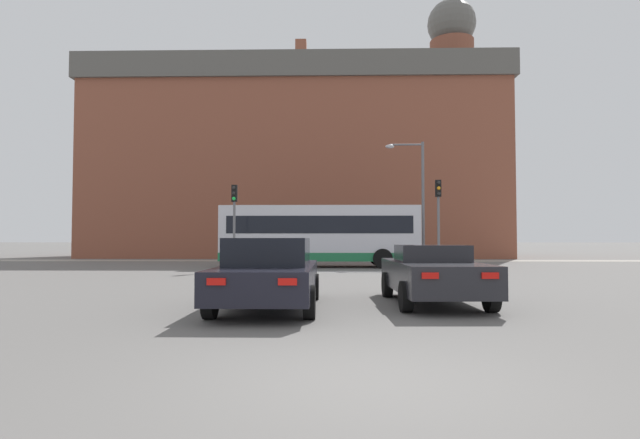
% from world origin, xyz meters
% --- Properties ---
extents(ground_plane, '(400.00, 400.00, 0.00)m').
position_xyz_m(ground_plane, '(0.00, 0.00, 0.00)').
color(ground_plane, '#605E5B').
extents(stop_line_strip, '(7.28, 0.30, 0.01)m').
position_xyz_m(stop_line_strip, '(0.00, 17.42, 0.00)').
color(stop_line_strip, silver).
rests_on(stop_line_strip, ground_plane).
extents(far_pavement, '(68.08, 2.50, 0.01)m').
position_xyz_m(far_pavement, '(0.00, 28.94, 0.01)').
color(far_pavement, gray).
rests_on(far_pavement, ground_plane).
extents(brick_civic_building, '(33.86, 12.70, 22.40)m').
position_xyz_m(brick_civic_building, '(-3.01, 37.91, 8.12)').
color(brick_civic_building, brown).
rests_on(brick_civic_building, ground_plane).
extents(car_saloon_left, '(2.09, 4.92, 1.52)m').
position_xyz_m(car_saloon_left, '(-1.71, 5.61, 0.77)').
color(car_saloon_left, black).
rests_on(car_saloon_left, ground_plane).
extents(car_roadster_right, '(2.07, 4.42, 1.36)m').
position_xyz_m(car_roadster_right, '(2.00, 6.43, 0.69)').
color(car_roadster_right, '#232328').
rests_on(car_roadster_right, ground_plane).
extents(bus_crossing_lead, '(10.37, 2.67, 3.23)m').
position_xyz_m(bus_crossing_lead, '(-0.95, 21.32, 1.73)').
color(bus_crossing_lead, silver).
rests_on(bus_crossing_lead, ground_plane).
extents(traffic_light_near_left, '(0.26, 0.31, 4.05)m').
position_xyz_m(traffic_light_near_left, '(-4.94, 18.21, 2.73)').
color(traffic_light_near_left, slate).
rests_on(traffic_light_near_left, ground_plane).
extents(traffic_light_near_right, '(0.26, 0.31, 4.29)m').
position_xyz_m(traffic_light_near_right, '(4.72, 18.37, 2.88)').
color(traffic_light_near_right, slate).
rests_on(traffic_light_near_right, ground_plane).
extents(traffic_light_far_left, '(0.26, 0.31, 3.77)m').
position_xyz_m(traffic_light_far_left, '(-4.80, 28.40, 2.55)').
color(traffic_light_far_left, slate).
rests_on(traffic_light_far_left, ground_plane).
extents(street_lamp_junction, '(2.18, 0.36, 6.96)m').
position_xyz_m(street_lamp_junction, '(4.43, 22.78, 4.28)').
color(street_lamp_junction, slate).
rests_on(street_lamp_junction, ground_plane).
extents(pedestrian_waiting, '(0.41, 0.25, 1.76)m').
position_xyz_m(pedestrian_waiting, '(-4.93, 29.03, 1.04)').
color(pedestrian_waiting, brown).
rests_on(pedestrian_waiting, ground_plane).
extents(tree_by_building, '(3.97, 3.97, 6.62)m').
position_xyz_m(tree_by_building, '(-10.41, 33.81, 4.52)').
color(tree_by_building, '#4C3823').
rests_on(tree_by_building, ground_plane).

